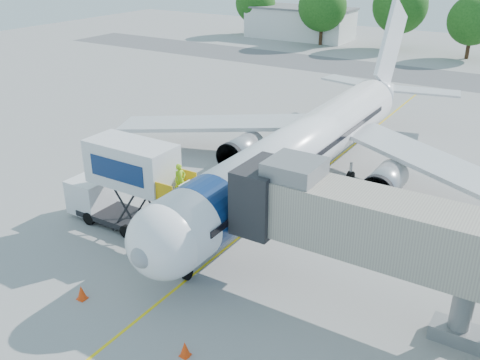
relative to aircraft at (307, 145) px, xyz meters
The scene contains 13 objects.
ground 5.07m from the aircraft, 90.00° to the right, with size 160.00×160.00×0.00m, color #9B9B98.
guidance_line 5.06m from the aircraft, 90.00° to the right, with size 0.15×70.00×0.01m, color yellow.
taxiway_strip 37.99m from the aircraft, 90.00° to the left, with size 120.00×10.00×0.01m, color #59595B.
aircraft is the anchor object (origin of this frame).
jet_bridge 13.77m from the aircraft, 54.30° to the right, with size 13.90×3.20×6.60m.
catering_hiloader 12.77m from the aircraft, 119.38° to the right, with size 8.54×2.44×5.50m.
safety_cone_a 18.52m from the aircraft, 79.86° to the right, with size 0.44×0.44×0.71m.
safety_cone_b 18.09m from the aircraft, 100.59° to the right, with size 0.47×0.47×0.74m.
outbuilding_left 62.50m from the aircraft, 116.61° to the left, with size 18.40×8.40×5.30m.
tree_a 66.21m from the aircraft, 123.58° to the left, with size 7.12×7.12×9.08m.
tree_b 56.21m from the aircraft, 113.11° to the left, with size 7.79×7.79×9.93m.
tree_c 55.89m from the aircraft, 100.81° to the left, with size 8.41×8.41×10.73m.
tree_d 52.46m from the aircraft, 89.19° to the left, with size 6.99×6.99×8.91m.
Camera 1 is at (14.25, -27.28, 15.64)m, focal length 40.00 mm.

